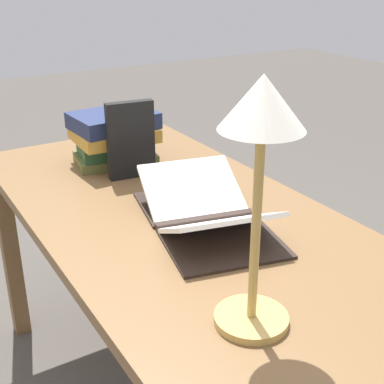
% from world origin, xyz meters
% --- Properties ---
extents(reading_desk, '(1.57, 0.77, 0.77)m').
position_xyz_m(reading_desk, '(0.00, 0.00, 0.67)').
color(reading_desk, brown).
rests_on(reading_desk, ground_plane).
extents(open_book, '(0.54, 0.39, 0.11)m').
position_xyz_m(open_book, '(-0.11, -0.03, 0.80)').
color(open_book, black).
rests_on(open_book, reading_desk).
extents(book_stack_tall, '(0.23, 0.29, 0.18)m').
position_xyz_m(book_stack_tall, '(0.45, -0.01, 0.86)').
color(book_stack_tall, brown).
rests_on(book_stack_tall, reading_desk).
extents(book_standing_upright, '(0.05, 0.15, 0.25)m').
position_xyz_m(book_standing_upright, '(0.30, -0.01, 0.89)').
color(book_standing_upright, black).
rests_on(book_standing_upright, reading_desk).
extents(reading_lamp, '(0.15, 0.15, 0.49)m').
position_xyz_m(reading_lamp, '(-0.51, 0.13, 1.14)').
color(reading_lamp, tan).
rests_on(reading_lamp, reading_desk).
extents(coffee_mug, '(0.10, 0.07, 0.09)m').
position_xyz_m(coffee_mug, '(0.11, -0.04, 0.81)').
color(coffee_mug, '#335184').
rests_on(coffee_mug, reading_desk).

